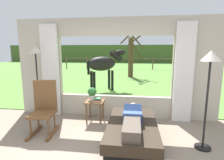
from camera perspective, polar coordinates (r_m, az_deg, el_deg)
back_wall_with_window at (r=4.59m, az=0.79°, el=3.42°), size 5.20×0.12×2.55m
curtain_panel_left at (r=4.96m, az=-19.21°, el=2.78°), size 0.44×0.10×2.40m
curtain_panel_right at (r=4.56m, az=22.13°, el=2.04°), size 0.44×0.10×2.40m
outdoor_pasture_lawn at (r=15.53m, az=5.74°, el=3.26°), size 36.00×21.68×0.02m
distant_hill_ridge at (r=25.28m, az=6.65°, el=8.44°), size 36.00×2.00×2.40m
recliner_sofa at (r=3.49m, az=6.50°, el=-16.44°), size 0.91×1.71×0.42m
reclining_person at (r=3.32m, az=6.58°, el=-12.12°), size 0.34×1.43×0.22m
rocking_chair at (r=4.05m, az=-21.08°, el=-8.29°), size 0.53×0.73×1.12m
side_table at (r=4.40m, az=-5.54°, el=-7.88°), size 0.44×0.44×0.52m
potted_plant at (r=4.40m, az=-6.43°, el=-4.15°), size 0.22×0.22×0.32m
book_stack at (r=4.28m, az=-4.65°, el=-6.36°), size 0.18×0.15×0.10m
floor_lamp_left at (r=4.74m, az=-23.32°, el=5.75°), size 0.32×0.32×1.84m
floor_lamp_right at (r=3.38m, az=28.97°, el=2.67°), size 0.32×0.32×1.75m
horse at (r=7.55m, az=-2.73°, el=5.18°), size 1.68×1.33×1.73m
pasture_tree at (r=11.41m, az=6.23°, el=8.05°), size 1.62×1.62×3.14m
pasture_fence_line at (r=16.04m, az=5.86°, el=6.10°), size 16.10×0.10×1.10m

